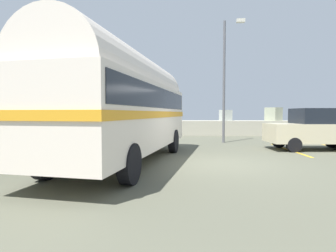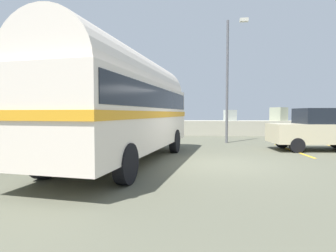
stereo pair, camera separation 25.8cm
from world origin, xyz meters
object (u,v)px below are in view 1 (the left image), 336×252
Objects in this scene: second_coach at (14,104)px; parked_car_nearest at (316,129)px; lamp_post at (226,75)px; vintage_coach at (126,102)px.

second_coach is 2.06× the size of parked_car_nearest.
parked_car_nearest is 0.62× the size of lamp_post.
second_coach is (-4.92, 1.83, 0.00)m from vintage_coach.
vintage_coach is at bearing -124.66° from lamp_post.
second_coach is 12.98m from parked_car_nearest.
parked_car_nearest is (12.83, 1.66, -1.08)m from second_coach.
second_coach is 1.28× the size of lamp_post.
vintage_coach is 5.25m from second_coach.
vintage_coach is 2.12× the size of parked_car_nearest.
second_coach reaches higher than parked_car_nearest.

